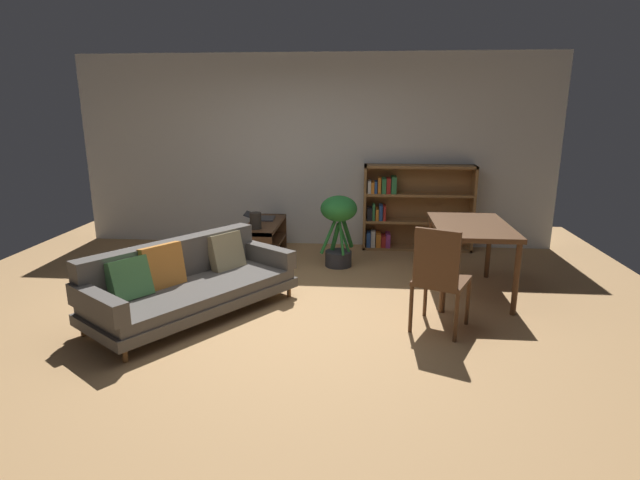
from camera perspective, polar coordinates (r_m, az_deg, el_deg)
ground_plane at (r=5.03m, az=-3.66°, el=-8.34°), size 8.16×8.16×0.00m
back_wall_panel at (r=7.33m, az=-0.64°, el=9.94°), size 6.80×0.10×2.70m
fabric_couch at (r=5.11m, az=-14.79°, el=-4.58°), size 1.88×2.15×0.72m
media_console at (r=6.71m, az=-6.30°, el=-0.19°), size 0.41×1.16×0.50m
open_laptop at (r=6.88m, az=-6.67°, el=2.56°), size 0.42×0.33×0.09m
desk_speaker at (r=6.32m, az=-7.30°, el=2.18°), size 0.14×0.14×0.21m
potted_floor_plant at (r=6.33m, az=2.14°, el=2.08°), size 0.46×0.50×0.91m
dining_table at (r=5.58m, az=16.68°, el=0.88°), size 0.79×1.23×0.78m
dining_chair_near at (r=4.57m, az=13.35°, el=-3.88°), size 0.59×0.59×0.98m
bookshelf at (r=7.26m, az=10.14°, el=3.58°), size 1.53×0.30×1.20m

